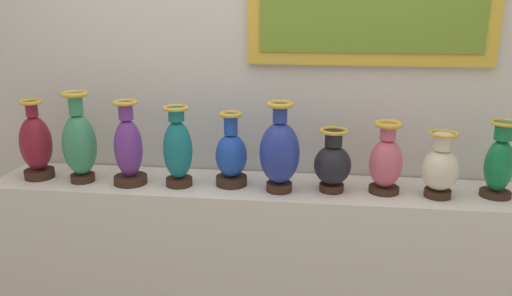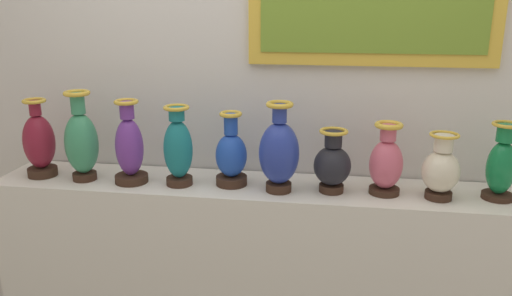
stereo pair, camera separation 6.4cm
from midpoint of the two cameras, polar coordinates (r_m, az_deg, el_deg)
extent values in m
cube|color=silver|center=(2.64, 0.71, -14.19)|extent=(2.56, 0.40, 0.98)
cube|color=silver|center=(2.55, 1.65, 10.83)|extent=(4.96, 0.10, 3.18)
cube|color=gold|center=(2.46, 13.82, 15.62)|extent=(1.15, 0.03, 0.57)
cube|color=olive|center=(2.45, 13.86, 15.62)|extent=(1.03, 0.01, 0.45)
cylinder|color=#382319|center=(2.76, -22.28, -2.47)|extent=(0.14, 0.14, 0.04)
ellipsoid|color=maroon|center=(2.72, -22.62, 0.65)|extent=(0.15, 0.15, 0.27)
cylinder|color=maroon|center=(2.68, -23.01, 4.16)|extent=(0.06, 0.06, 0.07)
torus|color=gold|center=(2.67, -23.10, 4.91)|extent=(0.11, 0.11, 0.02)
cylinder|color=#382319|center=(2.63, -18.06, -3.02)|extent=(0.12, 0.12, 0.04)
ellipsoid|color=#388C60|center=(2.58, -18.38, 0.47)|extent=(0.16, 0.16, 0.30)
cylinder|color=#388C60|center=(2.54, -18.77, 4.77)|extent=(0.07, 0.07, 0.10)
torus|color=gold|center=(2.53, -18.87, 5.87)|extent=(0.12, 0.12, 0.02)
cylinder|color=#382319|center=(2.53, -13.13, -3.35)|extent=(0.16, 0.16, 0.04)
ellipsoid|color=#6B3393|center=(2.48, -13.36, 0.10)|extent=(0.13, 0.13, 0.28)
cylinder|color=#6B3393|center=(2.44, -13.63, 4.16)|extent=(0.07, 0.07, 0.08)
torus|color=gold|center=(2.43, -13.69, 5.08)|extent=(0.11, 0.11, 0.02)
cylinder|color=#382319|center=(2.46, -7.87, -3.68)|extent=(0.13, 0.13, 0.04)
ellipsoid|color=#19727A|center=(2.41, -8.01, -0.15)|extent=(0.14, 0.14, 0.28)
cylinder|color=#19727A|center=(2.37, -8.17, 3.80)|extent=(0.07, 0.07, 0.06)
torus|color=gold|center=(2.36, -8.20, 4.53)|extent=(0.12, 0.12, 0.02)
cylinder|color=#382319|center=(2.43, -2.02, -3.66)|extent=(0.15, 0.15, 0.04)
ellipsoid|color=#1E47B2|center=(2.39, -2.04, -0.84)|extent=(0.15, 0.15, 0.21)
cylinder|color=#1E47B2|center=(2.35, -2.08, 2.70)|extent=(0.06, 0.06, 0.10)
torus|color=gold|center=(2.34, -2.09, 3.85)|extent=(0.11, 0.11, 0.02)
cylinder|color=#382319|center=(2.35, 3.34, -4.39)|extent=(0.12, 0.12, 0.04)
ellipsoid|color=#263899|center=(2.30, 3.40, -0.58)|extent=(0.18, 0.18, 0.29)
cylinder|color=#263899|center=(2.26, 3.48, 3.89)|extent=(0.07, 0.07, 0.08)
torus|color=gold|center=(2.25, 3.50, 4.92)|extent=(0.12, 0.12, 0.02)
cylinder|color=#382319|center=(2.37, 9.23, -4.46)|extent=(0.11, 0.11, 0.04)
ellipsoid|color=black|center=(2.34, 9.35, -1.98)|extent=(0.17, 0.17, 0.18)
cylinder|color=black|center=(2.30, 9.49, 1.00)|extent=(0.08, 0.08, 0.07)
torus|color=gold|center=(2.29, 9.53, 1.86)|extent=(0.13, 0.13, 0.02)
cylinder|color=#382319|center=(2.40, 14.96, -4.65)|extent=(0.14, 0.14, 0.03)
ellipsoid|color=#CC5972|center=(2.36, 15.17, -1.80)|extent=(0.15, 0.15, 0.22)
cylinder|color=#CC5972|center=(2.32, 15.44, 1.66)|extent=(0.07, 0.07, 0.07)
torus|color=gold|center=(2.32, 15.50, 2.50)|extent=(0.13, 0.13, 0.02)
cylinder|color=#382319|center=(2.42, 20.54, -4.97)|extent=(0.12, 0.12, 0.03)
ellipsoid|color=beige|center=(2.38, 20.80, -2.49)|extent=(0.16, 0.16, 0.19)
cylinder|color=beige|center=(2.34, 21.11, 0.52)|extent=(0.08, 0.08, 0.07)
torus|color=gold|center=(2.34, 21.20, 1.38)|extent=(0.13, 0.13, 0.01)
cylinder|color=#382319|center=(2.52, 26.17, -4.87)|extent=(0.14, 0.14, 0.03)
ellipsoid|color=#14723D|center=(2.48, 26.54, -2.01)|extent=(0.12, 0.12, 0.24)
cylinder|color=#14723D|center=(2.44, 27.00, 1.51)|extent=(0.08, 0.08, 0.08)
torus|color=gold|center=(2.43, 27.11, 2.38)|extent=(0.12, 0.12, 0.02)
camera|label=1|loc=(0.03, -89.23, 0.22)|focal=35.52mm
camera|label=2|loc=(0.03, 90.77, -0.22)|focal=35.52mm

